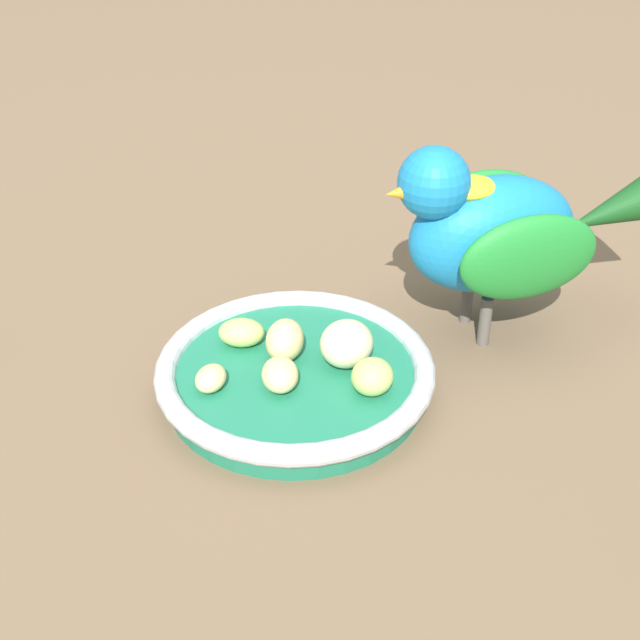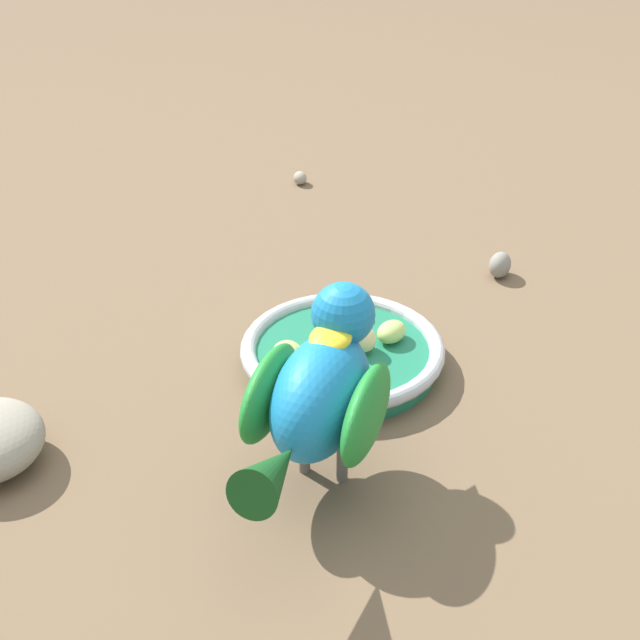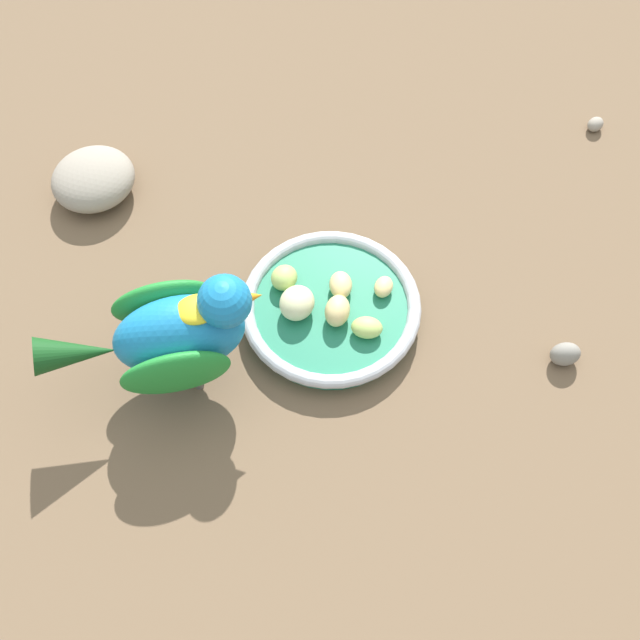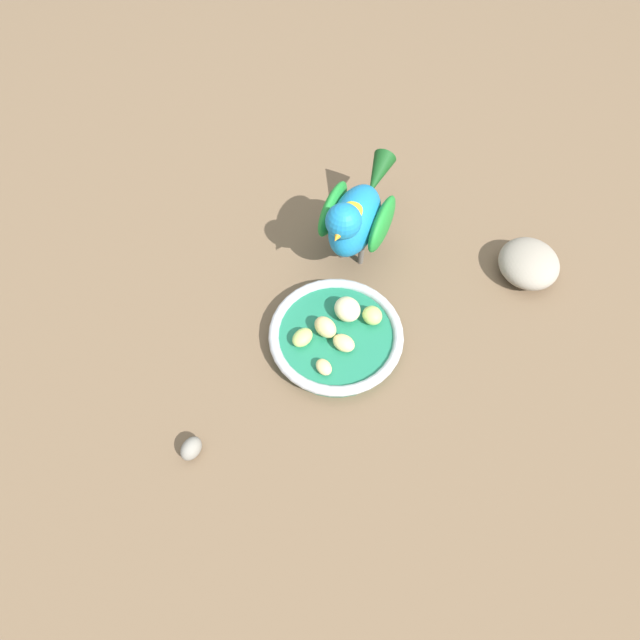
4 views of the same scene
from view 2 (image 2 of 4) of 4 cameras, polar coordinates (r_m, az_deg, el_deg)
name	(u,v)px [view 2 (image 2 of 4)]	position (r m, az deg, el deg)	size (l,w,h in m)	color
ground_plane	(319,353)	(0.90, -0.09, -1.97)	(4.00, 4.00, 0.00)	brown
feeding_bowl	(342,353)	(0.87, 1.35, -2.02)	(0.19, 0.19, 0.03)	#1E7251
apple_piece_0	(330,328)	(0.88, 0.63, -0.50)	(0.03, 0.02, 0.02)	#E5C67F
apple_piece_1	(288,354)	(0.84, -1.96, -2.05)	(0.03, 0.03, 0.02)	#B2CC66
apple_piece_2	(356,309)	(0.92, 2.18, 0.65)	(0.03, 0.02, 0.02)	#E5C67F
apple_piece_3	(324,355)	(0.84, 0.25, -2.10)	(0.04, 0.04, 0.03)	beige
apple_piece_4	(359,337)	(0.86, 2.37, -1.04)	(0.03, 0.03, 0.03)	#E5C67F
apple_piece_5	(391,332)	(0.88, 4.31, -0.71)	(0.03, 0.02, 0.02)	#B2CC66
parrot	(319,393)	(0.70, -0.05, -4.43)	(0.14, 0.20, 0.15)	#59544C
pebble_0	(300,178)	(1.24, -1.21, 8.53)	(0.02, 0.02, 0.02)	gray
pebble_1	(500,265)	(1.04, 10.76, 3.28)	(0.03, 0.02, 0.03)	gray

